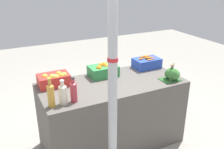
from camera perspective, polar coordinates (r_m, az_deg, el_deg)
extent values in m
plane|color=gray|center=(3.31, 0.00, -15.13)|extent=(10.00, 10.00, 0.00)
cube|color=#56514C|center=(3.07, 0.00, -8.95)|extent=(1.66, 0.77, 0.83)
cylinder|color=#B7BABF|center=(2.06, 0.15, 2.16)|extent=(0.08, 0.08, 2.60)
cylinder|color=red|center=(2.05, 0.15, 3.46)|extent=(0.09, 0.09, 0.03)
cube|color=red|center=(2.86, -13.18, -1.20)|extent=(0.34, 0.23, 0.13)
sphere|color=gold|center=(2.87, -12.05, 0.16)|extent=(0.06, 0.06, 0.06)
sphere|color=gold|center=(2.80, -11.39, -0.33)|extent=(0.07, 0.07, 0.07)
sphere|color=gold|center=(2.79, -12.74, -0.69)|extent=(0.08, 0.08, 0.08)
sphere|color=#9EBC42|center=(2.77, -13.20, -0.59)|extent=(0.07, 0.07, 0.07)
sphere|color=gold|center=(2.78, -13.53, -0.62)|extent=(0.07, 0.07, 0.07)
sphere|color=gold|center=(2.81, -15.11, -0.52)|extent=(0.07, 0.07, 0.07)
sphere|color=#9EBC42|center=(2.80, -10.85, -0.10)|extent=(0.06, 0.06, 0.06)
cube|color=#2D8442|center=(3.04, -2.04, 0.82)|extent=(0.34, 0.23, 0.13)
sphere|color=orange|center=(3.03, -1.18, 1.72)|extent=(0.09, 0.09, 0.09)
sphere|color=orange|center=(2.95, -3.00, 1.43)|extent=(0.07, 0.07, 0.07)
sphere|color=orange|center=(3.04, -1.75, 2.08)|extent=(0.09, 0.09, 0.09)
sphere|color=orange|center=(3.08, -0.14, 2.21)|extent=(0.09, 0.09, 0.09)
sphere|color=orange|center=(3.03, -0.73, 1.89)|extent=(0.07, 0.07, 0.07)
sphere|color=orange|center=(3.04, -2.47, 2.00)|extent=(0.07, 0.07, 0.07)
cube|color=#2847B7|center=(3.33, 7.93, 2.61)|extent=(0.34, 0.23, 0.13)
cone|color=orange|center=(3.35, 7.69, 4.05)|extent=(0.15, 0.07, 0.02)
cone|color=orange|center=(3.29, 8.89, 3.85)|extent=(0.13, 0.05, 0.03)
cone|color=orange|center=(3.36, 8.30, 4.25)|extent=(0.14, 0.03, 0.03)
cone|color=orange|center=(3.27, 9.36, 3.44)|extent=(0.16, 0.03, 0.02)
cone|color=orange|center=(3.32, 8.84, 3.90)|extent=(0.16, 0.06, 0.03)
cone|color=orange|center=(3.27, 7.17, 3.71)|extent=(0.14, 0.04, 0.03)
cube|color=#2D602D|center=(3.02, 13.07, -1.12)|extent=(0.22, 0.18, 0.01)
ellipsoid|color=#387033|center=(3.01, 13.23, 0.11)|extent=(0.14, 0.14, 0.11)
cylinder|color=#B2C693|center=(3.03, 13.15, -0.76)|extent=(0.03, 0.03, 0.02)
ellipsoid|color=#427F3D|center=(2.99, 13.94, 0.06)|extent=(0.14, 0.14, 0.13)
cylinder|color=#B2C693|center=(3.01, 13.84, -0.95)|extent=(0.03, 0.03, 0.02)
ellipsoid|color=#387033|center=(2.97, 13.42, 0.24)|extent=(0.14, 0.14, 0.13)
cylinder|color=#B2C693|center=(2.99, 13.30, -1.04)|extent=(0.03, 0.03, 0.02)
cylinder|color=gold|center=(2.40, -13.77, -4.90)|extent=(0.07, 0.07, 0.21)
cone|color=gold|center=(2.35, -14.03, -2.35)|extent=(0.07, 0.07, 0.02)
cylinder|color=gold|center=(2.34, -14.11, -1.57)|extent=(0.03, 0.03, 0.05)
cylinder|color=gold|center=(2.32, -14.18, -0.88)|extent=(0.03, 0.03, 0.01)
cylinder|color=beige|center=(2.43, -11.11, -4.71)|extent=(0.08, 0.08, 0.18)
cone|color=beige|center=(2.39, -11.28, -2.57)|extent=(0.08, 0.08, 0.02)
cylinder|color=beige|center=(2.38, -11.33, -1.99)|extent=(0.03, 0.03, 0.04)
cylinder|color=silver|center=(2.37, -11.38, -1.44)|extent=(0.04, 0.04, 0.01)
cylinder|color=#B2333D|center=(2.45, -8.74, -4.15)|extent=(0.07, 0.07, 0.19)
cone|color=#B2333D|center=(2.41, -8.89, -1.93)|extent=(0.07, 0.07, 0.02)
cylinder|color=#B2333D|center=(2.40, -8.93, -1.34)|extent=(0.03, 0.03, 0.04)
cylinder|color=#2D2D33|center=(2.39, -8.96, -0.79)|extent=(0.03, 0.03, 0.01)
cube|color=#4C3D2D|center=(2.95, 13.63, 1.58)|extent=(0.02, 0.02, 0.01)
ellipsoid|color=#7A664C|center=(2.95, 13.67, 2.00)|extent=(0.08, 0.07, 0.04)
sphere|color=#897556|center=(2.90, 13.47, 1.96)|extent=(0.03, 0.03, 0.03)
cone|color=#4C3D28|center=(2.89, 13.41, 1.89)|extent=(0.02, 0.01, 0.01)
cube|color=#7A664C|center=(2.99, 13.94, 2.39)|extent=(0.04, 0.04, 0.01)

